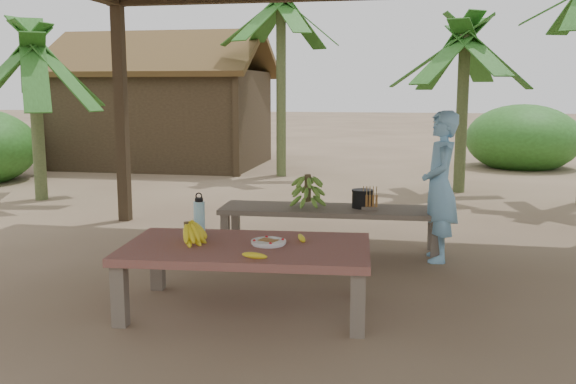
% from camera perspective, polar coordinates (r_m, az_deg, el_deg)
% --- Properties ---
extents(ground, '(80.00, 80.00, 0.00)m').
position_cam_1_polar(ground, '(5.38, 2.96, -8.56)').
color(ground, brown).
rests_on(ground, ground).
extents(work_table, '(1.87, 1.14, 0.50)m').
position_cam_1_polar(work_table, '(4.76, -3.68, -5.48)').
color(work_table, brown).
rests_on(work_table, ground).
extents(bench, '(2.22, 0.69, 0.45)m').
position_cam_1_polar(bench, '(6.48, 3.75, -1.89)').
color(bench, brown).
rests_on(bench, ground).
extents(ripe_banana_bunch, '(0.34, 0.31, 0.18)m').
position_cam_1_polar(ripe_banana_bunch, '(4.83, -9.02, -3.48)').
color(ripe_banana_bunch, yellow).
rests_on(ripe_banana_bunch, work_table).
extents(plate, '(0.26, 0.26, 0.04)m').
position_cam_1_polar(plate, '(4.74, -1.74, -4.49)').
color(plate, white).
rests_on(plate, work_table).
extents(loose_banana_front, '(0.18, 0.10, 0.04)m').
position_cam_1_polar(loose_banana_front, '(4.36, -2.98, -5.67)').
color(loose_banana_front, yellow).
rests_on(loose_banana_front, work_table).
extents(loose_banana_side, '(0.11, 0.15, 0.04)m').
position_cam_1_polar(loose_banana_side, '(4.85, 1.22, -4.12)').
color(loose_banana_side, yellow).
rests_on(loose_banana_side, work_table).
extents(water_flask, '(0.09, 0.09, 0.33)m').
position_cam_1_polar(water_flask, '(5.13, -7.89, -2.13)').
color(water_flask, '#40B0C9').
rests_on(water_flask, work_table).
extents(green_banana_stalk, '(0.32, 0.32, 0.35)m').
position_cam_1_polar(green_banana_stalk, '(6.46, 1.76, 0.17)').
color(green_banana_stalk, '#598C2D').
rests_on(green_banana_stalk, bench).
extents(cooking_pot, '(0.21, 0.21, 0.18)m').
position_cam_1_polar(cooking_pot, '(6.48, 6.64, -0.63)').
color(cooking_pot, black).
rests_on(cooking_pot, bench).
extents(skewer_rack, '(0.18, 0.09, 0.24)m').
position_cam_1_polar(skewer_rack, '(6.38, 7.29, -0.52)').
color(skewer_rack, '#A57F47').
rests_on(skewer_rack, bench).
extents(woman, '(0.39, 0.55, 1.44)m').
position_cam_1_polar(woman, '(6.25, 13.35, 0.47)').
color(woman, '#7AB9E7').
rests_on(woman, ground).
extents(hut, '(4.40, 3.43, 2.85)m').
position_cam_1_polar(hut, '(14.08, -10.90, 6.85)').
color(hut, black).
rests_on(hut, ground).
extents(banana_plant_n, '(1.80, 1.80, 2.66)m').
position_cam_1_polar(banana_plant_n, '(10.51, 15.42, 11.85)').
color(banana_plant_n, '#596638').
rests_on(banana_plant_n, ground).
extents(banana_plant_nw, '(1.80, 1.80, 3.44)m').
position_cam_1_polar(banana_plant_nw, '(12.10, -0.63, 15.38)').
color(banana_plant_nw, '#596638').
rests_on(banana_plant_nw, ground).
extents(banana_plant_w, '(1.80, 1.80, 2.44)m').
position_cam_1_polar(banana_plant_w, '(10.11, -21.68, 10.42)').
color(banana_plant_w, '#596638').
rests_on(banana_plant_w, ground).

